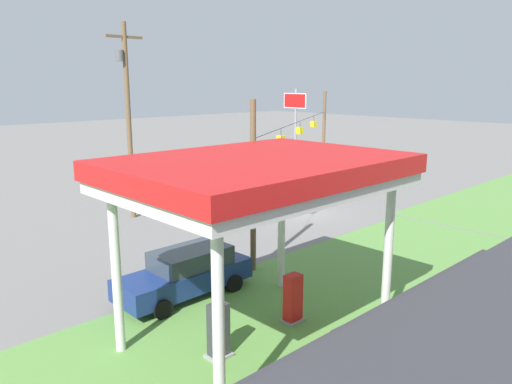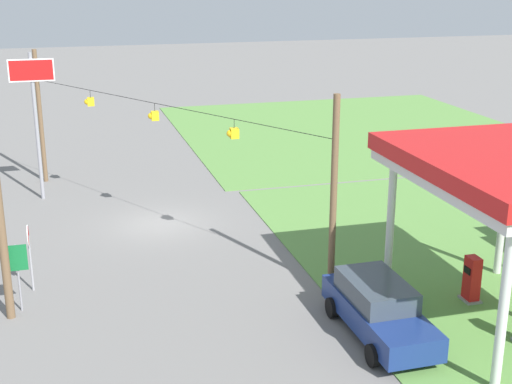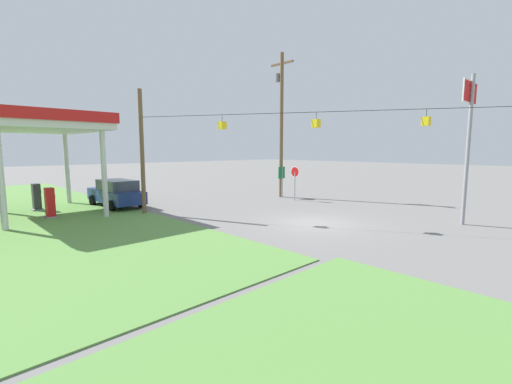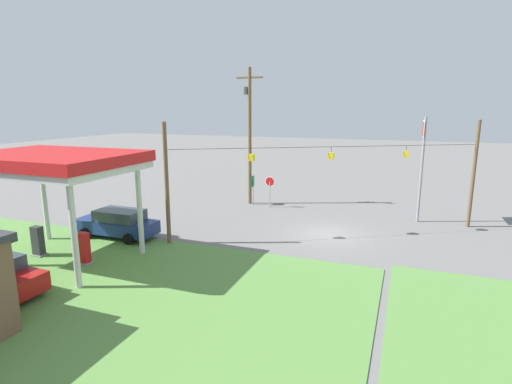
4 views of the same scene
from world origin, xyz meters
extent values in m
plane|color=slate|center=(0.00, 0.00, 0.00)|extent=(160.00, 160.00, 0.00)
cube|color=silver|center=(12.33, 9.31, 4.94)|extent=(8.02, 5.77, 0.35)
cube|color=red|center=(12.33, 9.31, 5.39)|extent=(8.22, 5.97, 0.55)
cylinder|color=silver|center=(8.91, 7.02, 2.38)|extent=(0.28, 0.28, 4.76)
cylinder|color=silver|center=(15.74, 7.02, 2.38)|extent=(0.28, 0.28, 4.76)
cylinder|color=silver|center=(8.91, 11.59, 2.38)|extent=(0.28, 0.28, 4.76)
cube|color=gray|center=(10.76, 9.31, 0.06)|extent=(0.71, 0.56, 0.12)
cube|color=red|center=(10.76, 9.31, 0.89)|extent=(0.55, 0.40, 1.54)
cube|color=black|center=(10.76, 9.09, 1.20)|extent=(0.39, 0.03, 0.24)
cube|color=gray|center=(13.89, 9.31, 0.06)|extent=(0.71, 0.56, 0.12)
cube|color=#333338|center=(13.89, 9.31, 0.89)|extent=(0.55, 0.40, 1.54)
cube|color=black|center=(13.89, 9.09, 1.20)|extent=(0.39, 0.03, 0.24)
cube|color=navy|center=(12.13, 5.19, 0.72)|extent=(5.15, 1.90, 0.77)
cube|color=#333D47|center=(11.82, 5.19, 1.44)|extent=(2.84, 1.73, 0.67)
cylinder|color=black|center=(13.71, 6.15, 0.34)|extent=(0.68, 0.23, 0.68)
cylinder|color=black|center=(13.73, 4.26, 0.34)|extent=(0.68, 0.23, 0.68)
cylinder|color=black|center=(10.53, 6.12, 0.34)|extent=(0.68, 0.23, 0.68)
cylinder|color=black|center=(10.54, 4.23, 0.34)|extent=(0.68, 0.23, 0.68)
cylinder|color=black|center=(10.21, 12.52, 0.34)|extent=(0.69, 0.25, 0.68)
cylinder|color=#99999E|center=(5.75, -5.38, 1.05)|extent=(0.08, 0.08, 2.10)
cylinder|color=white|center=(5.75, -5.38, 2.10)|extent=(0.80, 0.03, 0.80)
cylinder|color=red|center=(5.75, -5.38, 2.10)|extent=(0.70, 0.03, 0.70)
cylinder|color=gray|center=(-5.32, -5.12, 3.65)|extent=(0.18, 0.18, 7.30)
cube|color=white|center=(-5.22, -5.12, 6.46)|extent=(0.06, 2.13, 1.08)
cube|color=red|center=(-5.22, -5.12, 6.46)|extent=(0.07, 2.01, 0.96)
cylinder|color=gray|center=(7.31, -5.72, 1.20)|extent=(0.07, 0.07, 2.40)
cube|color=#146B33|center=(7.36, -5.72, 1.95)|extent=(0.04, 0.70, 0.90)
cylinder|color=brown|center=(7.73, -6.05, 5.49)|extent=(0.28, 0.28, 10.98)
cube|color=brown|center=(7.73, -6.05, 10.18)|extent=(2.20, 0.14, 0.14)
cylinder|color=#59595B|center=(8.08, -6.05, 9.18)|extent=(0.44, 0.44, 0.60)
cylinder|color=brown|center=(-8.48, -5.00, 3.55)|extent=(0.24, 0.24, 7.11)
cylinder|color=brown|center=(8.48, 5.00, 3.55)|extent=(0.24, 0.24, 7.11)
cylinder|color=black|center=(0.00, 0.00, 5.54)|extent=(16.98, 10.02, 0.02)
cylinder|color=black|center=(-4.24, -2.50, 5.37)|extent=(0.02, 0.02, 0.35)
cube|color=yellow|center=(-4.24, -2.50, 4.99)|extent=(0.32, 0.32, 0.40)
sphere|color=yellow|center=(-4.24, -2.67, 4.99)|extent=(0.28, 0.28, 0.28)
cylinder|color=black|center=(0.00, 0.00, 5.37)|extent=(0.02, 0.02, 0.35)
cube|color=yellow|center=(0.00, 0.00, 4.99)|extent=(0.32, 0.32, 0.40)
sphere|color=yellow|center=(0.00, -0.17, 4.99)|extent=(0.28, 0.28, 0.28)
cylinder|color=black|center=(4.24, 2.50, 5.37)|extent=(0.02, 0.02, 0.35)
cube|color=yellow|center=(4.24, 2.50, 4.99)|extent=(0.32, 0.32, 0.40)
sphere|color=yellow|center=(4.24, 2.33, 4.99)|extent=(0.28, 0.28, 0.28)
camera|label=1|loc=(22.07, 19.43, 7.73)|focal=35.00mm
camera|label=2|loc=(30.48, -3.90, 11.09)|focal=50.00mm
camera|label=3|loc=(-10.25, 13.94, 3.73)|focal=24.00mm
camera|label=4|loc=(-4.28, 24.21, 7.85)|focal=28.00mm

